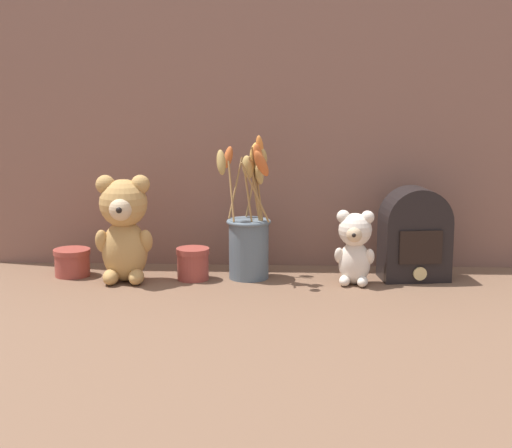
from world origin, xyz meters
name	(u,v)px	position (x,y,z in m)	size (l,w,h in m)	color
ground_plane	(256,281)	(0.00, 0.00, 0.00)	(4.00, 4.00, 0.00)	brown
backdrop_wall	(259,104)	(0.00, 0.17, 0.39)	(1.36, 0.02, 0.78)	#845B4C
teddy_bear_large	(124,227)	(-0.29, -0.01, 0.13)	(0.13, 0.12, 0.24)	tan
teddy_bear_medium	(355,246)	(0.22, -0.01, 0.09)	(0.09, 0.08, 0.17)	beige
flower_vase	(249,235)	(-0.02, 0.03, 0.10)	(0.13, 0.15, 0.33)	slate
vintage_radio	(415,235)	(0.36, 0.04, 0.10)	(0.16, 0.11, 0.21)	black
decorative_tin_tall	(72,262)	(-0.43, 0.03, 0.03)	(0.08, 0.08, 0.06)	#993D33
decorative_tin_short	(193,264)	(-0.14, 0.01, 0.04)	(0.08, 0.08, 0.07)	#993D33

